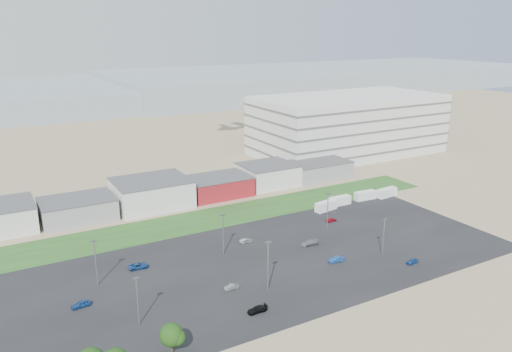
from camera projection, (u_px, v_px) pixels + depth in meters
ground at (298, 308)px, 97.13m from camera, size 700.00×700.00×0.00m
parking_lot at (268, 262)px, 116.18m from camera, size 120.00×50.00×0.01m
grass_strip at (194, 222)px, 140.52m from camera, size 160.00×16.00×0.02m
hills_backdrop at (108, 95)px, 377.65m from camera, size 700.00×200.00×9.00m
building_row at (115, 199)px, 147.22m from camera, size 170.00×20.00×8.00m
parking_garage at (348, 125)px, 215.41m from camera, size 80.00×40.00×25.00m
box_trailer_a at (326, 206)px, 148.88m from camera, size 7.70×3.43×2.79m
box_trailer_b at (340, 201)px, 153.53m from camera, size 7.21×2.26×2.70m
box_trailer_c at (365, 195)px, 158.41m from camera, size 7.37×2.70×2.72m
box_trailer_d at (387, 193)px, 161.11m from camera, size 7.56×3.00×2.77m
tree_near at (171, 337)px, 82.41m from camera, size 4.26×4.26×6.40m
lightpole_front_l at (138, 301)px, 90.23m from camera, size 1.12×0.47×9.51m
lightpole_front_m at (268, 266)px, 102.11m from camera, size 1.28×0.53×10.89m
lightpole_front_r at (383, 238)px, 118.04m from camera, size 1.10×0.46×9.39m
lightpole_back_l at (96, 263)px, 104.40m from camera, size 1.20×0.50×10.21m
lightpole_back_m at (223, 234)px, 119.05m from camera, size 1.19×0.50×10.10m
lightpole_back_r at (328, 212)px, 133.65m from camera, size 1.21×0.50×10.28m
parked_car_1 at (337, 259)px, 116.04m from camera, size 4.04×1.64×1.30m
parked_car_2 at (412, 261)px, 115.26m from camera, size 3.28×1.51×1.09m
parked_car_3 at (257, 309)px, 95.41m from camera, size 4.05×1.65×1.17m
parked_car_4 at (232, 287)px, 103.88m from camera, size 3.33×1.29×1.08m
parked_car_5 at (81, 304)px, 97.15m from camera, size 3.81×1.78×1.26m
parked_car_8 at (331, 220)px, 140.36m from camera, size 3.27×1.36×1.11m
parked_car_9 at (138, 266)px, 112.85m from camera, size 4.69×2.53×1.25m
parked_car_11 at (246, 241)px, 126.47m from camera, size 3.46×1.34×1.13m
parked_car_12 at (310, 243)px, 124.99m from camera, size 4.71×2.28×1.32m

